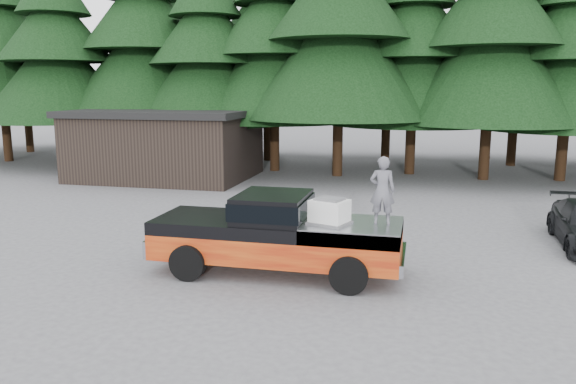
% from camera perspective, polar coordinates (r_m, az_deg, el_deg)
% --- Properties ---
extents(ground, '(120.00, 120.00, 0.00)m').
position_cam_1_polar(ground, '(14.14, 0.23, -7.42)').
color(ground, '#4A4A4C').
rests_on(ground, ground).
extents(pickup_truck, '(6.00, 2.04, 1.33)m').
position_cam_1_polar(pickup_truck, '(13.38, -1.14, -5.49)').
color(pickup_truck, '#C05314').
rests_on(pickup_truck, ground).
extents(truck_cab, '(1.66, 1.90, 0.59)m').
position_cam_1_polar(truck_cab, '(13.17, -1.58, -1.44)').
color(truck_cab, black).
rests_on(truck_cab, pickup_truck).
extents(air_compressor, '(0.94, 0.86, 0.53)m').
position_cam_1_polar(air_compressor, '(12.67, 4.23, -2.08)').
color(air_compressor, silver).
rests_on(air_compressor, pickup_truck).
extents(man_on_bed, '(0.57, 0.38, 1.54)m').
position_cam_1_polar(man_on_bed, '(12.70, 9.56, 0.16)').
color(man_on_bed, '#56555D').
rests_on(man_on_bed, pickup_truck).
extents(utility_building, '(8.40, 6.40, 3.30)m').
position_cam_1_polar(utility_building, '(27.97, -12.22, 4.83)').
color(utility_building, black).
rests_on(utility_building, ground).
extents(treeline, '(60.15, 16.05, 17.50)m').
position_cam_1_polar(treeline, '(30.58, 8.79, 16.80)').
color(treeline, black).
rests_on(treeline, ground).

